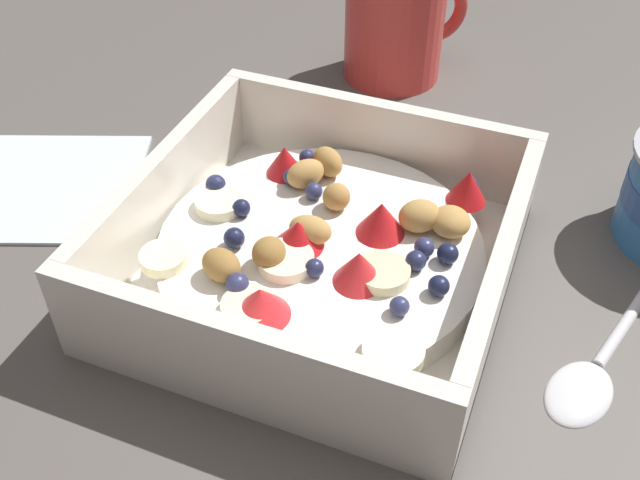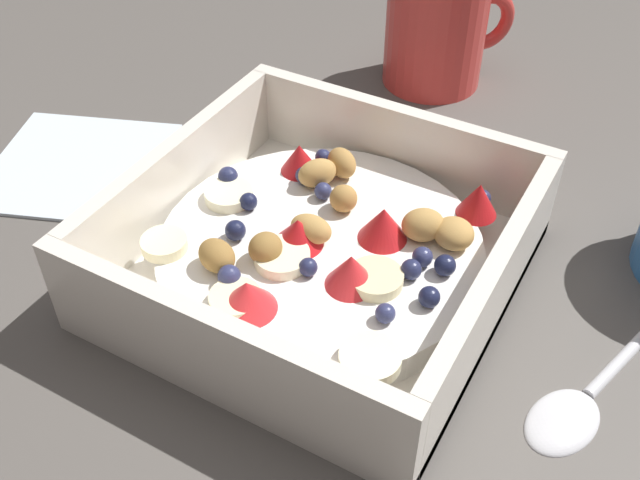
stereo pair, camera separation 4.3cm
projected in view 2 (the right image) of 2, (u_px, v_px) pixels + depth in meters
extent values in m
plane|color=#56514C|center=(330.00, 280.00, 0.45)|extent=(2.40, 2.40, 0.00)
cube|color=white|center=(320.00, 271.00, 0.45)|extent=(0.21, 0.21, 0.01)
cube|color=white|center=(217.00, 360.00, 0.36)|extent=(0.21, 0.01, 0.06)
cube|color=white|center=(395.00, 148.00, 0.50)|extent=(0.21, 0.01, 0.06)
cube|color=white|center=(178.00, 184.00, 0.47)|extent=(0.01, 0.19, 0.06)
cube|color=white|center=(489.00, 301.00, 0.39)|extent=(0.01, 0.19, 0.06)
cylinder|color=white|center=(320.00, 254.00, 0.44)|extent=(0.19, 0.19, 0.02)
cylinder|color=beige|center=(376.00, 279.00, 0.41)|extent=(0.04, 0.04, 0.01)
cylinder|color=#F7EFC6|center=(370.00, 359.00, 0.36)|extent=(0.04, 0.04, 0.01)
cylinder|color=#F4EAB7|center=(164.00, 244.00, 0.43)|extent=(0.03, 0.03, 0.01)
cylinder|color=#F7EFC6|center=(282.00, 257.00, 0.42)|extent=(0.04, 0.04, 0.01)
cylinder|color=#F4EAB7|center=(236.00, 300.00, 0.39)|extent=(0.04, 0.04, 0.01)
cylinder|color=#F7EFC6|center=(229.00, 195.00, 0.46)|extent=(0.03, 0.03, 0.01)
cone|color=red|center=(478.00, 199.00, 0.44)|extent=(0.04, 0.04, 0.02)
cone|color=red|center=(299.00, 158.00, 0.48)|extent=(0.03, 0.03, 0.02)
cone|color=red|center=(383.00, 224.00, 0.43)|extent=(0.03, 0.03, 0.02)
cone|color=red|center=(247.00, 296.00, 0.39)|extent=(0.04, 0.04, 0.02)
cone|color=red|center=(298.00, 232.00, 0.43)|extent=(0.04, 0.04, 0.02)
cone|color=red|center=(351.00, 271.00, 0.40)|extent=(0.04, 0.04, 0.02)
sphere|color=#23284C|center=(304.00, 265.00, 0.41)|extent=(0.01, 0.01, 0.01)
sphere|color=#23284C|center=(228.00, 177.00, 0.47)|extent=(0.01, 0.01, 0.01)
sphere|color=navy|center=(229.00, 276.00, 0.40)|extent=(0.01, 0.01, 0.01)
sphere|color=navy|center=(422.00, 257.00, 0.41)|extent=(0.01, 0.01, 0.01)
sphere|color=#23284C|center=(323.00, 157.00, 0.49)|extent=(0.01, 0.01, 0.01)
sphere|color=navy|center=(323.00, 191.00, 0.46)|extent=(0.01, 0.01, 0.01)
sphere|color=#191E3D|center=(235.00, 230.00, 0.43)|extent=(0.01, 0.01, 0.01)
sphere|color=#191E3D|center=(429.00, 297.00, 0.39)|extent=(0.01, 0.01, 0.01)
sphere|color=#23284C|center=(304.00, 175.00, 0.47)|extent=(0.01, 0.01, 0.01)
sphere|color=#191E3D|center=(445.00, 265.00, 0.41)|extent=(0.01, 0.01, 0.01)
sphere|color=navy|center=(385.00, 313.00, 0.38)|extent=(0.01, 0.01, 0.01)
sphere|color=#191E3D|center=(249.00, 202.00, 0.45)|extent=(0.01, 0.01, 0.01)
sphere|color=#23284C|center=(409.00, 273.00, 0.41)|extent=(0.01, 0.01, 0.01)
sphere|color=navy|center=(298.00, 240.00, 0.43)|extent=(0.01, 0.01, 0.01)
sphere|color=#23284C|center=(482.00, 198.00, 0.45)|extent=(0.01, 0.01, 0.01)
ellipsoid|color=olive|center=(265.00, 248.00, 0.42)|extent=(0.02, 0.02, 0.02)
ellipsoid|color=tan|center=(423.00, 225.00, 0.43)|extent=(0.03, 0.03, 0.02)
ellipsoid|color=tan|center=(454.00, 233.00, 0.43)|extent=(0.03, 0.03, 0.02)
ellipsoid|color=#AD7F42|center=(344.00, 198.00, 0.45)|extent=(0.02, 0.02, 0.02)
ellipsoid|color=olive|center=(217.00, 256.00, 0.41)|extent=(0.03, 0.03, 0.02)
ellipsoid|color=tan|center=(309.00, 231.00, 0.43)|extent=(0.03, 0.02, 0.02)
ellipsoid|color=#AD7F42|center=(342.00, 163.00, 0.48)|extent=(0.03, 0.03, 0.02)
ellipsoid|color=tan|center=(317.00, 173.00, 0.47)|extent=(0.03, 0.03, 0.02)
ellipsoid|color=silver|center=(564.00, 417.00, 0.37)|extent=(0.04, 0.06, 0.01)
cylinder|color=red|center=(435.00, 30.00, 0.59)|extent=(0.08, 0.08, 0.09)
torus|color=red|center=(485.00, 20.00, 0.60)|extent=(0.04, 0.04, 0.05)
cube|color=silver|center=(77.00, 164.00, 0.53)|extent=(0.16, 0.16, 0.01)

